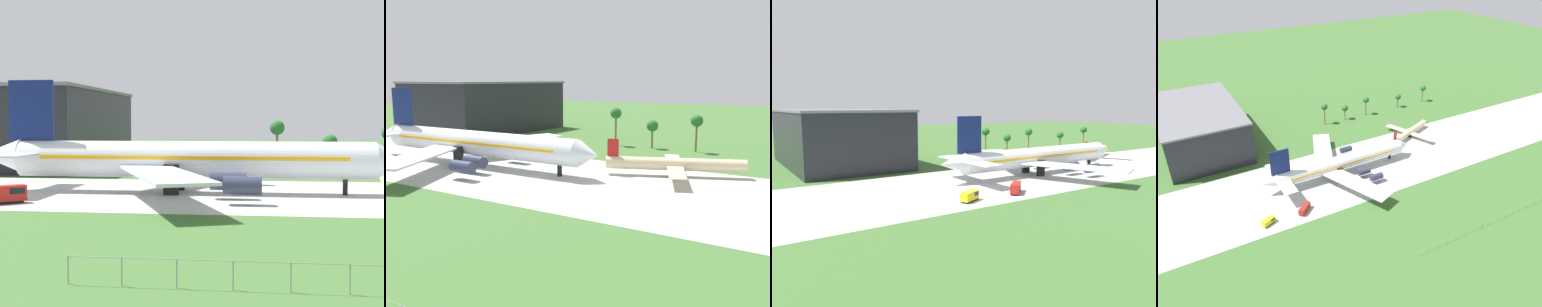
# 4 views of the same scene
# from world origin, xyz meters

# --- Properties ---
(ground_plane) EXTENTS (600.00, 600.00, 0.00)m
(ground_plane) POSITION_xyz_m (0.00, 0.00, 0.00)
(ground_plane) COLOR #3D662D
(taxiway_strip) EXTENTS (320.00, 44.00, 0.02)m
(taxiway_strip) POSITION_xyz_m (0.00, 0.00, 0.01)
(taxiway_strip) COLOR #B2B2AD
(taxiway_strip) RESTS_ON ground_plane
(jet_airliner) EXTENTS (71.78, 62.40, 18.97)m
(jet_airliner) POSITION_xyz_m (-39.44, 0.86, 5.51)
(jet_airliner) COLOR silver
(jet_airliner) RESTS_ON ground_plane
(regional_aircraft) EXTENTS (29.25, 26.64, 8.07)m
(regional_aircraft) POSITION_xyz_m (8.26, 14.31, 2.66)
(regional_aircraft) COLOR beige
(regional_aircraft) RESTS_ON ground_plane
(baggage_tug) EXTENTS (6.16, 5.72, 2.66)m
(baggage_tug) POSITION_xyz_m (-63.22, -15.72, 1.43)
(baggage_tug) COLOR black
(baggage_tug) RESTS_ON ground_plane
(catering_van) EXTENTS (5.60, 3.94, 2.36)m
(catering_van) POSITION_xyz_m (-77.49, -16.02, 1.28)
(catering_van) COLOR black
(catering_van) RESTS_ON ground_plane
(terminal_building) EXTENTS (36.72, 61.20, 20.49)m
(terminal_building) POSITION_xyz_m (-86.70, 56.94, 10.26)
(terminal_building) COLOR black
(terminal_building) RESTS_ON ground_plane
(palm_tree_row) EXTENTS (71.50, 3.60, 12.24)m
(palm_tree_row) POSITION_xyz_m (7.79, 49.18, 8.26)
(palm_tree_row) COLOR brown
(palm_tree_row) RESTS_ON ground_plane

